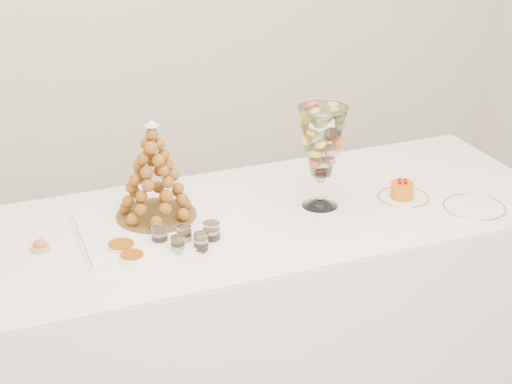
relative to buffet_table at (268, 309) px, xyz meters
name	(u,v)px	position (x,y,z in m)	size (l,w,h in m)	color
buffet_table	(268,309)	(0.00, 0.00, 0.00)	(2.16, 0.87, 0.82)	white
lace_tray	(164,226)	(-0.39, 0.02, 0.42)	(0.58, 0.43, 0.02)	white
macaron_vase	(322,143)	(0.20, -0.01, 0.66)	(0.17, 0.17, 0.38)	white
cake_plate	(403,198)	(0.51, -0.08, 0.41)	(0.20, 0.20, 0.01)	white
spare_plate	(474,208)	(0.71, -0.25, 0.41)	(0.24, 0.24, 0.01)	white
pink_tart	(40,246)	(-0.81, 0.02, 0.43)	(0.06, 0.06, 0.04)	tan
verrine_a	(160,235)	(-0.43, -0.09, 0.45)	(0.05, 0.05, 0.07)	white
verrine_b	(184,236)	(-0.36, -0.12, 0.44)	(0.05, 0.05, 0.07)	white
verrine_c	(212,233)	(-0.27, -0.15, 0.45)	(0.06, 0.06, 0.08)	white
verrine_d	(178,245)	(-0.40, -0.17, 0.44)	(0.05, 0.05, 0.06)	white
verrine_e	(201,242)	(-0.32, -0.18, 0.44)	(0.05, 0.05, 0.07)	white
ramekin_back	(121,248)	(-0.57, -0.10, 0.42)	(0.10, 0.10, 0.03)	white
ramekin_front	(132,259)	(-0.55, -0.17, 0.42)	(0.09, 0.09, 0.03)	white
croquembouche	(154,171)	(-0.40, 0.09, 0.60)	(0.29, 0.29, 0.36)	brown
mousse_cake	(402,190)	(0.51, -0.08, 0.45)	(0.09, 0.09, 0.08)	#D8660A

